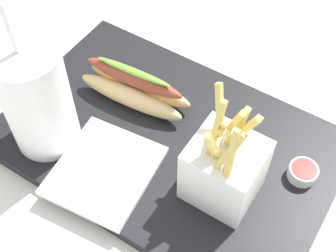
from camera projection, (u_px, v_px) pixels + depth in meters
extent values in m
cube|color=silver|center=(168.00, 150.00, 0.69)|extent=(2.40, 2.40, 0.02)
cube|color=black|center=(168.00, 143.00, 0.67)|extent=(0.47, 0.31, 0.02)
cylinder|color=white|center=(38.00, 102.00, 0.61)|extent=(0.09, 0.09, 0.15)
cylinder|color=white|center=(22.00, 57.00, 0.54)|extent=(0.09, 0.09, 0.01)
cylinder|color=white|center=(10.00, 31.00, 0.51)|extent=(0.01, 0.01, 0.07)
cube|color=white|center=(224.00, 171.00, 0.58)|extent=(0.09, 0.08, 0.09)
cube|color=#E5C660|center=(214.00, 137.00, 0.53)|extent=(0.03, 0.01, 0.06)
cube|color=#E5C660|center=(220.00, 116.00, 0.54)|extent=(0.03, 0.04, 0.08)
cube|color=#E5C660|center=(231.00, 140.00, 0.52)|extent=(0.02, 0.03, 0.06)
cube|color=#E5C660|center=(235.00, 122.00, 0.54)|extent=(0.03, 0.03, 0.08)
cube|color=#E5C660|center=(215.00, 132.00, 0.51)|extent=(0.01, 0.03, 0.09)
cube|color=#E5C660|center=(214.00, 133.00, 0.53)|extent=(0.03, 0.02, 0.07)
cube|color=#E5C660|center=(248.00, 127.00, 0.52)|extent=(0.04, 0.03, 0.09)
cube|color=#E5C660|center=(238.00, 129.00, 0.54)|extent=(0.02, 0.02, 0.07)
cube|color=#E5C660|center=(214.00, 149.00, 0.52)|extent=(0.02, 0.02, 0.06)
cube|color=#E5C660|center=(228.00, 154.00, 0.51)|extent=(0.03, 0.02, 0.07)
cube|color=#E5C660|center=(231.00, 158.00, 0.51)|extent=(0.01, 0.03, 0.08)
ellipsoid|color=#DBB775|center=(139.00, 85.00, 0.70)|extent=(0.17, 0.04, 0.04)
ellipsoid|color=#DBB775|center=(130.00, 97.00, 0.69)|extent=(0.17, 0.04, 0.04)
ellipsoid|color=brown|center=(134.00, 78.00, 0.67)|extent=(0.16, 0.04, 0.02)
ellipsoid|color=#6B9E33|center=(133.00, 72.00, 0.66)|extent=(0.12, 0.02, 0.01)
cylinder|color=white|center=(303.00, 172.00, 0.62)|extent=(0.04, 0.04, 0.02)
cylinder|color=#B2140F|center=(304.00, 170.00, 0.61)|extent=(0.03, 0.03, 0.01)
cube|color=white|center=(104.00, 171.00, 0.63)|extent=(0.14, 0.15, 0.01)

